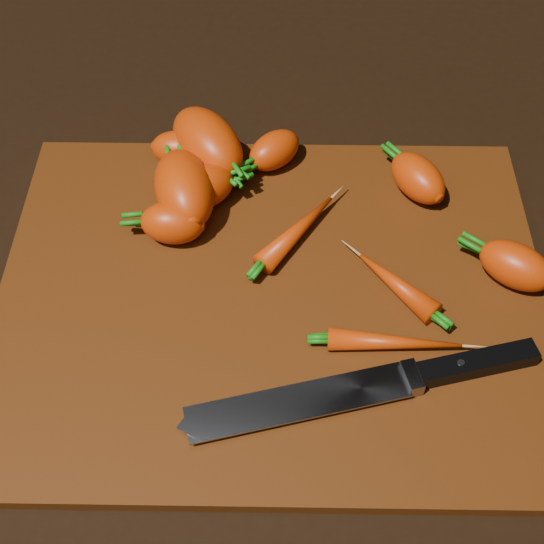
{
  "coord_description": "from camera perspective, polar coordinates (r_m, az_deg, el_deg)",
  "views": [
    {
      "loc": [
        0.01,
        -0.41,
        0.56
      ],
      "look_at": [
        0.0,
        0.01,
        0.03
      ],
      "focal_mm": 50.0,
      "sensor_mm": 36.0,
      "label": 1
    }
  ],
  "objects": [
    {
      "name": "knife",
      "position": [
        0.62,
        3.61,
        -9.4
      ],
      "size": [
        0.3,
        0.1,
        0.02
      ],
      "rotation": [
        0.0,
        0.0,
        0.25
      ],
      "color": "gray",
      "rests_on": "cutting_board"
    },
    {
      "name": "carrot_10",
      "position": [
        0.77,
        10.92,
        6.96
      ],
      "size": [
        0.07,
        0.08,
        0.04
      ],
      "primitive_type": "ellipsoid",
      "rotation": [
        0.0,
        0.0,
        2.14
      ],
      "color": "#C63405",
      "rests_on": "cutting_board"
    },
    {
      "name": "carrot_3",
      "position": [
        0.74,
        -6.65,
        6.23
      ],
      "size": [
        0.08,
        0.11,
        0.06
      ],
      "primitive_type": "ellipsoid",
      "rotation": [
        0.0,
        0.0,
        1.83
      ],
      "color": "#C63405",
      "rests_on": "cutting_board"
    },
    {
      "name": "carrot_9",
      "position": [
        0.69,
        9.33,
        -0.9
      ],
      "size": [
        0.08,
        0.08,
        0.02
      ],
      "primitive_type": "ellipsoid",
      "rotation": [
        0.0,
        0.0,
        2.31
      ],
      "color": "#C63405",
      "rests_on": "cutting_board"
    },
    {
      "name": "carrot_4",
      "position": [
        0.79,
        0.17,
        9.15
      ],
      "size": [
        0.07,
        0.07,
        0.04
      ],
      "primitive_type": "ellipsoid",
      "rotation": [
        0.0,
        0.0,
        3.88
      ],
      "color": "#C63405",
      "rests_on": "cutting_board"
    },
    {
      "name": "carrot_1",
      "position": [
        0.72,
        -7.51,
        3.69
      ],
      "size": [
        0.06,
        0.05,
        0.04
      ],
      "primitive_type": "ellipsoid",
      "rotation": [
        0.0,
        0.0,
        3.06
      ],
      "color": "#C63405",
      "rests_on": "cutting_board"
    },
    {
      "name": "cutting_board",
      "position": [
        0.69,
        -0.01,
        -1.88
      ],
      "size": [
        0.5,
        0.4,
        0.01
      ],
      "primitive_type": "cube",
      "color": "#54260A",
      "rests_on": "ground"
    },
    {
      "name": "carrot_2",
      "position": [
        0.79,
        -4.88,
        9.65
      ],
      "size": [
        0.1,
        0.12,
        0.06
      ],
      "primitive_type": "ellipsoid",
      "rotation": [
        0.0,
        0.0,
        -0.98
      ],
      "color": "#C63405",
      "rests_on": "cutting_board"
    },
    {
      "name": "carrot_5",
      "position": [
        0.8,
        -6.99,
        9.16
      ],
      "size": [
        0.06,
        0.05,
        0.04
      ],
      "primitive_type": "ellipsoid",
      "rotation": [
        0.0,
        0.0,
        -0.17
      ],
      "color": "#C63405",
      "rests_on": "cutting_board"
    },
    {
      "name": "carrot_7",
      "position": [
        0.72,
        1.95,
        3.15
      ],
      "size": [
        0.08,
        0.1,
        0.02
      ],
      "primitive_type": "ellipsoid",
      "rotation": [
        0.0,
        0.0,
        0.91
      ],
      "color": "#C63405",
      "rests_on": "cutting_board"
    },
    {
      "name": "ground",
      "position": [
        0.7,
        -0.01,
        -2.42
      ],
      "size": [
        2.0,
        2.0,
        0.01
      ],
      "primitive_type": "cube",
      "color": "black"
    },
    {
      "name": "carrot_0",
      "position": [
        0.75,
        -5.45,
        6.32
      ],
      "size": [
        0.08,
        0.07,
        0.04
      ],
      "primitive_type": "ellipsoid",
      "rotation": [
        0.0,
        0.0,
        0.48
      ],
      "color": "#C63405",
      "rests_on": "cutting_board"
    },
    {
      "name": "carrot_8",
      "position": [
        0.65,
        9.22,
        -5.25
      ],
      "size": [
        0.11,
        0.03,
        0.02
      ],
      "primitive_type": "ellipsoid",
      "rotation": [
        0.0,
        0.0,
        -0.05
      ],
      "color": "#C63405",
      "rests_on": "cutting_board"
    },
    {
      "name": "carrot_6",
      "position": [
        0.72,
        17.87,
        0.46
      ],
      "size": [
        0.08,
        0.07,
        0.04
      ],
      "primitive_type": "ellipsoid",
      "rotation": [
        0.0,
        0.0,
        2.53
      ],
      "color": "#C63405",
      "rests_on": "cutting_board"
    }
  ]
}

